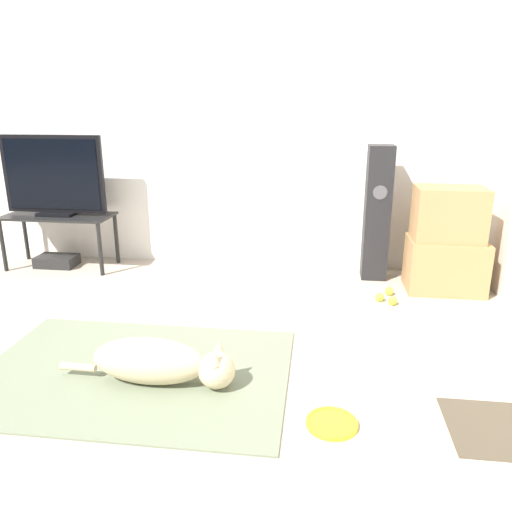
# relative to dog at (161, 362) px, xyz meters

# --- Properties ---
(ground_plane) EXTENTS (12.00, 12.00, 0.00)m
(ground_plane) POSITION_rel_dog_xyz_m (-0.35, 0.07, -0.14)
(ground_plane) COLOR #B2A38E
(wall_back) EXTENTS (8.00, 0.06, 2.55)m
(wall_back) POSITION_rel_dog_xyz_m (-0.35, 2.17, 1.14)
(wall_back) COLOR silver
(wall_back) RESTS_ON ground_plane
(area_rug) EXTENTS (1.73, 1.21, 0.01)m
(area_rug) POSITION_rel_dog_xyz_m (-0.20, 0.10, -0.13)
(area_rug) COLOR slate
(area_rug) RESTS_ON ground_plane
(dog) EXTENTS (0.98, 0.23, 0.26)m
(dog) POSITION_rel_dog_xyz_m (0.00, 0.00, 0.00)
(dog) COLOR beige
(dog) RESTS_ON area_rug
(frisbee) EXTENTS (0.25, 0.25, 0.03)m
(frisbee) POSITION_rel_dog_xyz_m (0.90, -0.24, -0.12)
(frisbee) COLOR yellow
(frisbee) RESTS_ON ground_plane
(cardboard_box_lower) EXTENTS (0.59, 0.40, 0.42)m
(cardboard_box_lower) POSITION_rel_dog_xyz_m (1.82, 1.67, 0.07)
(cardboard_box_lower) COLOR #A87A4C
(cardboard_box_lower) RESTS_ON ground_plane
(cardboard_box_upper) EXTENTS (0.52, 0.35, 0.42)m
(cardboard_box_upper) POSITION_rel_dog_xyz_m (1.80, 1.67, 0.49)
(cardboard_box_upper) COLOR #A87A4C
(cardboard_box_upper) RESTS_ON cardboard_box_lower
(floor_speaker) EXTENTS (0.21, 0.21, 1.13)m
(floor_speaker) POSITION_rel_dog_xyz_m (1.29, 1.91, 0.43)
(floor_speaker) COLOR black
(floor_speaker) RESTS_ON ground_plane
(tv_stand) EXTENTS (0.97, 0.42, 0.49)m
(tv_stand) POSITION_rel_dog_xyz_m (-1.52, 1.83, 0.29)
(tv_stand) COLOR black
(tv_stand) RESTS_ON ground_plane
(tv) EXTENTS (0.92, 0.20, 0.70)m
(tv) POSITION_rel_dog_xyz_m (-1.52, 1.83, 0.70)
(tv) COLOR black
(tv) RESTS_ON tv_stand
(tennis_ball_by_boxes) EXTENTS (0.07, 0.07, 0.07)m
(tennis_ball_by_boxes) POSITION_rel_dog_xyz_m (1.38, 1.29, -0.10)
(tennis_ball_by_boxes) COLOR #C6E033
(tennis_ball_by_boxes) RESTS_ON ground_plane
(tennis_ball_near_speaker) EXTENTS (0.07, 0.07, 0.07)m
(tennis_ball_near_speaker) POSITION_rel_dog_xyz_m (1.29, 1.35, -0.10)
(tennis_ball_near_speaker) COLOR #C6E033
(tennis_ball_near_speaker) RESTS_ON ground_plane
(tennis_ball_loose_on_carpet) EXTENTS (0.07, 0.07, 0.07)m
(tennis_ball_loose_on_carpet) POSITION_rel_dog_xyz_m (1.38, 1.49, -0.10)
(tennis_ball_loose_on_carpet) COLOR #C6E033
(tennis_ball_loose_on_carpet) RESTS_ON ground_plane
(game_console) EXTENTS (0.36, 0.23, 0.10)m
(game_console) POSITION_rel_dog_xyz_m (-1.59, 1.84, -0.09)
(game_console) COLOR black
(game_console) RESTS_ON ground_plane
(door_mat) EXTENTS (0.56, 0.46, 0.01)m
(door_mat) POSITION_rel_dog_xyz_m (1.72, -0.17, -0.13)
(door_mat) COLOR #4C4233
(door_mat) RESTS_ON ground_plane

